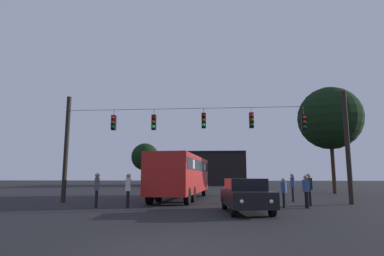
{
  "coord_description": "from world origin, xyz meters",
  "views": [
    {
      "loc": [
        0.98,
        -7.04,
        1.63
      ],
      "look_at": [
        -0.9,
        15.85,
        5.15
      ],
      "focal_mm": 29.4,
      "sensor_mm": 36.0,
      "label": 1
    }
  ],
  "objects_px": {
    "car_near_right": "(246,195)",
    "pedestrian_trailing": "(293,186)",
    "pedestrian_crossing_right": "(128,188)",
    "city_bus": "(182,173)",
    "tree_behind_building": "(330,118)",
    "pedestrian_far_side": "(284,191)",
    "pedestrian_near_bus": "(306,189)",
    "tree_left_silhouette": "(145,157)",
    "pedestrian_crossing_center": "(97,188)",
    "pedestrian_crossing_left": "(309,187)"
  },
  "relations": [
    {
      "from": "pedestrian_crossing_right",
      "to": "pedestrian_near_bus",
      "type": "xyz_separation_m",
      "value": [
        9.21,
        0.57,
        -0.05
      ]
    },
    {
      "from": "tree_behind_building",
      "to": "pedestrian_crossing_center",
      "type": "bearing_deg",
      "value": -139.37
    },
    {
      "from": "city_bus",
      "to": "tree_behind_building",
      "type": "relative_size",
      "value": 1.09
    },
    {
      "from": "pedestrian_crossing_left",
      "to": "pedestrian_near_bus",
      "type": "bearing_deg",
      "value": -111.18
    },
    {
      "from": "pedestrian_crossing_center",
      "to": "tree_left_silhouette",
      "type": "bearing_deg",
      "value": 98.96
    },
    {
      "from": "pedestrian_crossing_right",
      "to": "pedestrian_trailing",
      "type": "bearing_deg",
      "value": 26.23
    },
    {
      "from": "pedestrian_near_bus",
      "to": "tree_left_silhouette",
      "type": "distance_m",
      "value": 36.12
    },
    {
      "from": "pedestrian_crossing_center",
      "to": "pedestrian_near_bus",
      "type": "bearing_deg",
      "value": 3.41
    },
    {
      "from": "pedestrian_near_bus",
      "to": "tree_left_silhouette",
      "type": "height_order",
      "value": "tree_left_silhouette"
    },
    {
      "from": "pedestrian_far_side",
      "to": "tree_left_silhouette",
      "type": "bearing_deg",
      "value": 115.12
    },
    {
      "from": "pedestrian_near_bus",
      "to": "tree_behind_building",
      "type": "xyz_separation_m",
      "value": [
        6.4,
        14.16,
        6.24
      ]
    },
    {
      "from": "tree_left_silhouette",
      "to": "tree_behind_building",
      "type": "xyz_separation_m",
      "value": [
        22.43,
        -18.0,
        2.58
      ]
    },
    {
      "from": "pedestrian_near_bus",
      "to": "tree_behind_building",
      "type": "height_order",
      "value": "tree_behind_building"
    },
    {
      "from": "pedestrian_trailing",
      "to": "car_near_right",
      "type": "bearing_deg",
      "value": -119.52
    },
    {
      "from": "pedestrian_near_bus",
      "to": "pedestrian_trailing",
      "type": "height_order",
      "value": "pedestrian_trailing"
    },
    {
      "from": "pedestrian_near_bus",
      "to": "tree_left_silhouette",
      "type": "xyz_separation_m",
      "value": [
        -16.03,
        32.16,
        3.66
      ]
    },
    {
      "from": "car_near_right",
      "to": "pedestrian_trailing",
      "type": "distance_m",
      "value": 7.19
    },
    {
      "from": "pedestrian_crossing_left",
      "to": "pedestrian_crossing_right",
      "type": "height_order",
      "value": "pedestrian_crossing_left"
    },
    {
      "from": "pedestrian_crossing_left",
      "to": "pedestrian_crossing_right",
      "type": "distance_m",
      "value": 9.88
    },
    {
      "from": "car_near_right",
      "to": "tree_left_silhouette",
      "type": "xyz_separation_m",
      "value": [
        -12.74,
        34.32,
        3.81
      ]
    },
    {
      "from": "pedestrian_crossing_right",
      "to": "pedestrian_near_bus",
      "type": "relative_size",
      "value": 1.04
    },
    {
      "from": "city_bus",
      "to": "tree_left_silhouette",
      "type": "height_order",
      "value": "tree_left_silhouette"
    },
    {
      "from": "pedestrian_crossing_left",
      "to": "car_near_right",
      "type": "bearing_deg",
      "value": -137.7
    },
    {
      "from": "pedestrian_crossing_right",
      "to": "car_near_right",
      "type": "bearing_deg",
      "value": -15.04
    },
    {
      "from": "pedestrian_far_side",
      "to": "city_bus",
      "type": "bearing_deg",
      "value": 138.44
    },
    {
      "from": "pedestrian_crossing_left",
      "to": "pedestrian_far_side",
      "type": "bearing_deg",
      "value": -147.78
    },
    {
      "from": "tree_left_silhouette",
      "to": "pedestrian_crossing_left",
      "type": "bearing_deg",
      "value": -61.84
    },
    {
      "from": "pedestrian_crossing_right",
      "to": "tree_behind_building",
      "type": "bearing_deg",
      "value": 43.34
    },
    {
      "from": "pedestrian_trailing",
      "to": "tree_behind_building",
      "type": "bearing_deg",
      "value": 58.58
    },
    {
      "from": "pedestrian_crossing_left",
      "to": "pedestrian_far_side",
      "type": "height_order",
      "value": "pedestrian_crossing_left"
    },
    {
      "from": "pedestrian_near_bus",
      "to": "tree_left_silhouette",
      "type": "relative_size",
      "value": 0.25
    },
    {
      "from": "car_near_right",
      "to": "tree_left_silhouette",
      "type": "bearing_deg",
      "value": 110.37
    },
    {
      "from": "car_near_right",
      "to": "pedestrian_crossing_left",
      "type": "relative_size",
      "value": 2.52
    },
    {
      "from": "pedestrian_near_bus",
      "to": "pedestrian_far_side",
      "type": "relative_size",
      "value": 1.1
    },
    {
      "from": "car_near_right",
      "to": "tree_left_silhouette",
      "type": "height_order",
      "value": "tree_left_silhouette"
    },
    {
      "from": "city_bus",
      "to": "pedestrian_crossing_center",
      "type": "distance_m",
      "value": 7.36
    },
    {
      "from": "pedestrian_far_side",
      "to": "tree_behind_building",
      "type": "relative_size",
      "value": 0.15
    },
    {
      "from": "pedestrian_far_side",
      "to": "car_near_right",
      "type": "bearing_deg",
      "value": -132.0
    },
    {
      "from": "tree_behind_building",
      "to": "pedestrian_trailing",
      "type": "bearing_deg",
      "value": -121.42
    },
    {
      "from": "pedestrian_crossing_center",
      "to": "pedestrian_trailing",
      "type": "relative_size",
      "value": 1.0
    },
    {
      "from": "pedestrian_crossing_left",
      "to": "pedestrian_trailing",
      "type": "bearing_deg",
      "value": 95.01
    },
    {
      "from": "pedestrian_far_side",
      "to": "tree_left_silhouette",
      "type": "height_order",
      "value": "tree_left_silhouette"
    },
    {
      "from": "tree_behind_building",
      "to": "city_bus",
      "type": "bearing_deg",
      "value": -147.66
    },
    {
      "from": "car_near_right",
      "to": "pedestrian_crossing_right",
      "type": "relative_size",
      "value": 2.56
    },
    {
      "from": "car_near_right",
      "to": "pedestrian_near_bus",
      "type": "xyz_separation_m",
      "value": [
        3.29,
        2.16,
        0.15
      ]
    },
    {
      "from": "pedestrian_crossing_left",
      "to": "pedestrian_crossing_center",
      "type": "relative_size",
      "value": 0.99
    },
    {
      "from": "city_bus",
      "to": "tree_behind_building",
      "type": "bearing_deg",
      "value": 32.34
    },
    {
      "from": "pedestrian_crossing_left",
      "to": "pedestrian_near_bus",
      "type": "height_order",
      "value": "pedestrian_crossing_left"
    },
    {
      "from": "car_near_right",
      "to": "tree_behind_building",
      "type": "xyz_separation_m",
      "value": [
        9.69,
        16.32,
        6.4
      ]
    },
    {
      "from": "city_bus",
      "to": "pedestrian_crossing_left",
      "type": "height_order",
      "value": "city_bus"
    }
  ]
}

